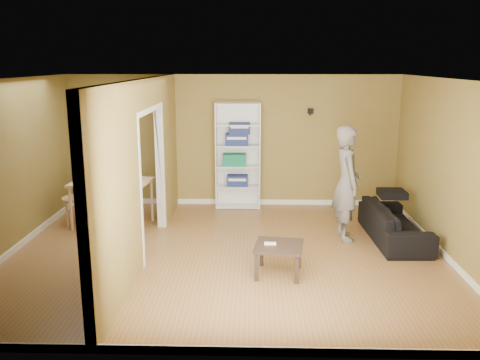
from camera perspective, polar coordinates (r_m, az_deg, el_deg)
name	(u,v)px	position (r m, az deg, el deg)	size (l,w,h in m)	color
room_shell	(226,170)	(7.41, -1.59, 1.16)	(6.50, 6.50, 6.50)	#935C3B
partition	(144,169)	(7.57, -10.70, 1.20)	(0.22, 5.50, 2.60)	olive
wall_speaker	(310,111)	(10.03, 7.91, 7.66)	(0.10, 0.10, 0.10)	black
sofa	(395,218)	(8.63, 16.97, -4.09)	(0.82, 1.91, 0.73)	black
person	(347,173)	(8.30, 11.95, 0.73)	(0.62, 0.80, 2.19)	slate
bookshelf	(238,155)	(10.01, -0.21, 2.80)	(0.87, 0.38, 2.08)	white
paper_box_navy_a	(237,180)	(10.06, -0.28, -0.04)	(0.41, 0.26, 0.21)	navy
paper_box_teal	(235,160)	(9.98, -0.61, 2.30)	(0.45, 0.29, 0.23)	#207768
paper_box_navy_b	(237,139)	(9.91, -0.35, 4.59)	(0.44, 0.28, 0.22)	navy
paper_box_navy_c	(240,129)	(9.88, -0.05, 5.74)	(0.41, 0.27, 0.21)	navy
coffee_table	(279,249)	(6.96, 4.37, -7.77)	(0.63, 0.63, 0.42)	#36281E
game_controller	(270,243)	(6.93, 3.40, -7.13)	(0.16, 0.04, 0.03)	white
dining_table	(112,185)	(9.13, -14.22, -0.59)	(1.30, 0.87, 0.81)	tan
chair_left	(75,197)	(9.43, -18.01, -1.81)	(0.47, 0.47, 1.02)	tan
chair_near	(106,210)	(8.67, -14.83, -3.32)	(0.41, 0.41, 0.89)	tan
chair_far	(123,192)	(9.76, -13.01, -1.32)	(0.42, 0.42, 0.91)	tan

